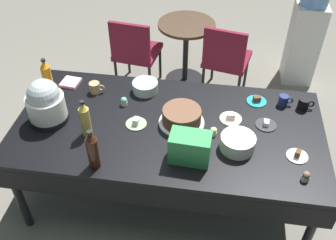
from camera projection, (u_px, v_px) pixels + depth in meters
ground at (168, 191)px, 3.23m from camera, size 9.00×9.00×0.00m
potluck_table at (168, 132)px, 2.78m from camera, size 2.20×1.10×0.75m
frosted_layer_cake at (182, 117)px, 2.72m from camera, size 0.33×0.33×0.12m
slow_cooker at (45, 103)px, 2.68m from camera, size 0.28×0.28×0.34m
glass_salad_bowl at (145, 87)px, 3.01m from camera, size 0.20×0.20×0.08m
ceramic_snack_bowl at (238, 143)px, 2.53m from camera, size 0.23×0.23×0.10m
dessert_plate_charcoal at (266, 124)px, 2.73m from camera, size 0.15×0.15×0.04m
dessert_plate_cream at (231, 118)px, 2.78m from camera, size 0.16×0.16×0.05m
dessert_plate_teal at (257, 101)px, 2.93m from camera, size 0.15×0.15×0.05m
dessert_plate_sage at (136, 123)px, 2.74m from camera, size 0.15×0.15×0.05m
dessert_plate_white at (297, 155)px, 2.50m from camera, size 0.14×0.14×0.05m
cupcake_rose at (124, 101)px, 2.89m from camera, size 0.05×0.05×0.07m
cupcake_lemon at (213, 132)px, 2.64m from camera, size 0.05×0.05×0.07m
cupcake_mint at (306, 176)px, 2.34m from camera, size 0.05×0.05×0.07m
soda_bottle_orange_juice at (47, 78)px, 2.93m from camera, size 0.07×0.07×0.31m
soda_bottle_cola at (93, 150)px, 2.36m from camera, size 0.08×0.08×0.30m
soda_bottle_ginger_ale at (85, 119)px, 2.58m from camera, size 0.07×0.07×0.29m
coffee_mug_navy at (284, 100)px, 2.88m from camera, size 0.11×0.07×0.08m
coffee_mug_black at (304, 104)px, 2.85m from camera, size 0.12×0.08×0.08m
coffee_mug_tan at (95, 88)px, 3.00m from camera, size 0.12×0.08×0.08m
soda_carton at (190, 147)px, 2.43m from camera, size 0.27×0.17×0.20m
paper_napkin_stack at (71, 82)px, 3.11m from camera, size 0.16×0.16×0.02m
maroon_chair_left at (135, 50)px, 4.00m from camera, size 0.49×0.49×0.85m
maroon_chair_right at (226, 57)px, 3.89m from camera, size 0.52×0.52×0.85m
round_cafe_table at (186, 42)px, 4.10m from camera, size 0.60×0.60×0.72m
water_cooler at (306, 32)px, 4.08m from camera, size 0.32×0.32×1.24m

